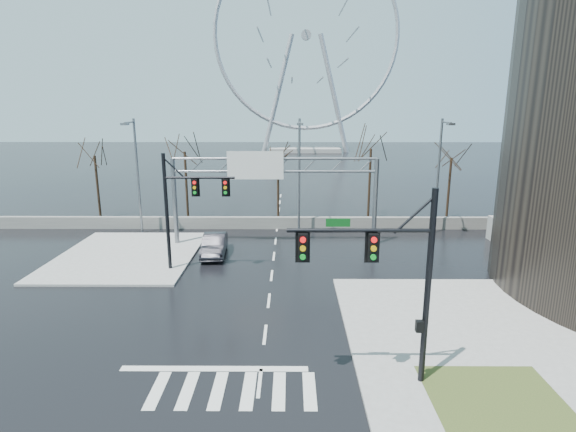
{
  "coord_description": "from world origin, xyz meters",
  "views": [
    {
      "loc": [
        1.24,
        -20.06,
        10.8
      ],
      "look_at": [
        1.09,
        8.3,
        4.0
      ],
      "focal_mm": 28.0,
      "sensor_mm": 36.0,
      "label": 1
    }
  ],
  "objects_px": {
    "signal_mast_near": "(394,270)",
    "car": "(214,245)",
    "ferris_wheel": "(306,43)",
    "sign_gantry": "(270,182)",
    "signal_mast_far": "(183,201)"
  },
  "relations": [
    {
      "from": "sign_gantry",
      "to": "ferris_wheel",
      "type": "bearing_deg",
      "value": 86.16
    },
    {
      "from": "ferris_wheel",
      "to": "car",
      "type": "bearing_deg",
      "value": -96.55
    },
    {
      "from": "ferris_wheel",
      "to": "car",
      "type": "xyz_separation_m",
      "value": [
        -9.5,
        -82.7,
        -25.35
      ]
    },
    {
      "from": "signal_mast_far",
      "to": "car",
      "type": "bearing_deg",
      "value": 67.74
    },
    {
      "from": "car",
      "to": "sign_gantry",
      "type": "bearing_deg",
      "value": 29.47
    },
    {
      "from": "signal_mast_near",
      "to": "ferris_wheel",
      "type": "bearing_deg",
      "value": 90.08
    },
    {
      "from": "ferris_wheel",
      "to": "signal_mast_far",
      "type": "bearing_deg",
      "value": -97.2
    },
    {
      "from": "signal_mast_far",
      "to": "sign_gantry",
      "type": "distance_m",
      "value": 8.14
    },
    {
      "from": "sign_gantry",
      "to": "car",
      "type": "height_order",
      "value": "sign_gantry"
    },
    {
      "from": "ferris_wheel",
      "to": "signal_mast_near",
      "type": "bearing_deg",
      "value": -89.92
    },
    {
      "from": "signal_mast_near",
      "to": "car",
      "type": "height_order",
      "value": "signal_mast_near"
    },
    {
      "from": "signal_mast_near",
      "to": "sign_gantry",
      "type": "xyz_separation_m",
      "value": [
        -5.52,
        19.0,
        0.31
      ]
    },
    {
      "from": "sign_gantry",
      "to": "car",
      "type": "distance_m",
      "value": 6.59
    },
    {
      "from": "signal_mast_near",
      "to": "car",
      "type": "relative_size",
      "value": 1.68
    },
    {
      "from": "ferris_wheel",
      "to": "sign_gantry",
      "type": "bearing_deg",
      "value": -93.84
    }
  ]
}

